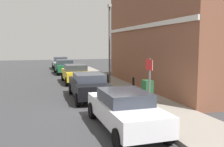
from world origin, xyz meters
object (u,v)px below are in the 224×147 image
at_px(car_green, 64,66).
at_px(lamppost, 109,40).
at_px(car_yellow, 75,73).
at_px(street_sign, 149,78).
at_px(bollard_far_kerb, 108,81).
at_px(car_silver, 60,63).
at_px(bollard_near_cabinet, 133,86).
at_px(car_white, 124,109).
at_px(utility_cabinet, 147,93).
at_px(car_black, 88,85).

height_order(car_green, lamppost, lamppost).
xyz_separation_m(car_yellow, street_sign, (1.36, -10.63, 0.91)).
distance_m(car_yellow, bollard_far_kerb, 4.91).
height_order(car_silver, bollard_near_cabinet, car_silver).
xyz_separation_m(car_yellow, lamppost, (2.27, -1.79, 2.55)).
bearing_deg(street_sign, car_yellow, 97.30).
bearing_deg(car_white, lamppost, -13.69).
height_order(car_green, utility_cabinet, car_green).
bearing_deg(car_black, street_sign, -159.19).
xyz_separation_m(car_white, car_yellow, (-0.01, 11.50, 0.02)).
bearing_deg(car_green, car_silver, -2.05).
relative_size(car_silver, lamppost, 0.72).
height_order(car_yellow, bollard_far_kerb, car_yellow).
height_order(car_black, lamppost, lamppost).
distance_m(car_black, utility_cabinet, 3.52).
bearing_deg(bollard_far_kerb, car_black, -136.96).
bearing_deg(car_black, utility_cabinet, -136.65).
distance_m(bollard_near_cabinet, lamppost, 5.54).
xyz_separation_m(car_silver, bollard_far_kerb, (1.41, -16.54, -0.05)).
xyz_separation_m(car_white, bollard_near_cabinet, (2.23, 4.82, -0.02)).
distance_m(car_black, bollard_near_cabinet, 2.50).
distance_m(car_green, street_sign, 17.28).
bearing_deg(car_white, car_silver, -0.37).
relative_size(car_yellow, utility_cabinet, 3.53).
relative_size(car_green, bollard_near_cabinet, 3.80).
bearing_deg(bollard_far_kerb, car_yellow, 105.66).
xyz_separation_m(car_white, car_green, (-0.17, 18.05, 0.02)).
bearing_deg(car_green, utility_cabinet, -172.75).
bearing_deg(street_sign, car_green, 95.05).
distance_m(car_black, bollard_far_kerb, 2.08).
xyz_separation_m(car_white, street_sign, (1.35, 0.87, 0.93)).
xyz_separation_m(car_silver, bollard_near_cabinet, (2.33, -18.50, -0.05)).
height_order(car_white, bollard_far_kerb, car_white).
bearing_deg(car_white, bollard_near_cabinet, -25.47).
height_order(car_yellow, street_sign, street_sign).
distance_m(car_white, lamppost, 10.30).
distance_m(car_white, car_black, 5.36).
bearing_deg(car_yellow, car_white, -179.81).
distance_m(car_white, car_green, 18.05).
height_order(car_black, bollard_far_kerb, car_black).
distance_m(car_black, car_green, 12.69).
distance_m(car_silver, utility_cabinet, 20.71).
xyz_separation_m(utility_cabinet, bollard_near_cabinet, (0.10, 2.09, 0.02)).
bearing_deg(bollard_far_kerb, lamppost, 72.17).
relative_size(car_white, lamppost, 0.78).
bearing_deg(street_sign, car_black, 109.12).
bearing_deg(lamppost, car_silver, 99.83).
xyz_separation_m(car_green, street_sign, (1.52, -17.18, 0.91)).
height_order(utility_cabinet, bollard_far_kerb, utility_cabinet).
relative_size(car_black, street_sign, 1.92).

